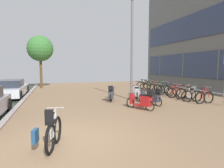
% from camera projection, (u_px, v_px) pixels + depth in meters
% --- Properties ---
extents(ground, '(21.00, 40.00, 0.13)m').
position_uv_depth(ground, '(120.00, 135.00, 5.88)').
color(ground, black).
extents(bicycle_foreground, '(0.83, 1.44, 1.14)m').
position_uv_depth(bicycle_foreground, '(52.00, 133.00, 4.87)').
color(bicycle_foreground, black).
rests_on(bicycle_foreground, ground).
extents(bicycle_rack_00, '(1.37, 0.48, 1.01)m').
position_uv_depth(bicycle_rack_00, '(204.00, 97.00, 10.78)').
color(bicycle_rack_00, black).
rests_on(bicycle_rack_00, ground).
extents(bicycle_rack_01, '(1.35, 0.47, 1.01)m').
position_uv_depth(bicycle_rack_01, '(192.00, 96.00, 11.41)').
color(bicycle_rack_01, black).
rests_on(bicycle_rack_01, ground).
extents(bicycle_rack_02, '(1.38, 0.51, 1.03)m').
position_uv_depth(bicycle_rack_02, '(186.00, 94.00, 12.16)').
color(bicycle_rack_02, black).
rests_on(bicycle_rack_02, ground).
extents(bicycle_rack_03, '(1.35, 0.51, 0.98)m').
position_uv_depth(bicycle_rack_03, '(177.00, 93.00, 12.83)').
color(bicycle_rack_03, black).
rests_on(bicycle_rack_03, ground).
extents(bicycle_rack_04, '(1.29, 0.48, 0.93)m').
position_uv_depth(bicycle_rack_04, '(173.00, 91.00, 13.61)').
color(bicycle_rack_04, black).
rests_on(bicycle_rack_04, ground).
extents(bicycle_rack_05, '(1.40, 0.48, 1.03)m').
position_uv_depth(bicycle_rack_05, '(164.00, 90.00, 14.24)').
color(bicycle_rack_05, black).
rests_on(bicycle_rack_05, ground).
extents(bicycle_rack_06, '(1.37, 0.47, 1.01)m').
position_uv_depth(bicycle_rack_06, '(161.00, 89.00, 14.99)').
color(bicycle_rack_06, black).
rests_on(bicycle_rack_06, ground).
extents(bicycle_rack_07, '(1.32, 0.48, 0.99)m').
position_uv_depth(bicycle_rack_07, '(155.00, 88.00, 15.66)').
color(bicycle_rack_07, black).
rests_on(bicycle_rack_07, ground).
extents(bicycle_rack_08, '(1.34, 0.48, 0.97)m').
position_uv_depth(bicycle_rack_08, '(150.00, 87.00, 16.35)').
color(bicycle_rack_08, black).
rests_on(bicycle_rack_08, ground).
extents(bicycle_rack_09, '(1.33, 0.48, 0.98)m').
position_uv_depth(bicycle_rack_09, '(147.00, 86.00, 17.10)').
color(bicycle_rack_09, black).
rests_on(bicycle_rack_09, ground).
extents(bicycle_rack_10, '(1.42, 0.52, 1.02)m').
position_uv_depth(bicycle_rack_10, '(144.00, 85.00, 17.81)').
color(bicycle_rack_10, black).
rests_on(bicycle_rack_10, ground).
extents(scooter_near, '(0.85, 1.75, 0.85)m').
position_uv_depth(scooter_near, '(137.00, 92.00, 12.39)').
color(scooter_near, black).
rests_on(scooter_near, ground).
extents(scooter_mid, '(0.99, 1.51, 1.04)m').
position_uv_depth(scooter_mid, '(143.00, 100.00, 9.20)').
color(scooter_mid, black).
rests_on(scooter_mid, ground).
extents(scooter_far, '(0.89, 1.73, 1.03)m').
position_uv_depth(scooter_far, '(111.00, 94.00, 11.57)').
color(scooter_far, black).
rests_on(scooter_far, ground).
extents(scooter_extra, '(0.81, 1.74, 0.99)m').
position_uv_depth(scooter_extra, '(153.00, 97.00, 10.38)').
color(scooter_extra, black).
rests_on(scooter_extra, ground).
extents(parked_car_far, '(1.84, 4.48, 1.22)m').
position_uv_depth(parked_car_far, '(11.00, 89.00, 13.22)').
color(parked_car_far, silver).
rests_on(parked_car_far, ground).
extents(lamp_post, '(0.20, 0.52, 6.52)m').
position_uv_depth(lamp_post, '(132.00, 44.00, 11.61)').
color(lamp_post, slate).
rests_on(lamp_post, ground).
extents(street_tree, '(2.51, 2.51, 5.18)m').
position_uv_depth(street_tree, '(40.00, 49.00, 18.19)').
color(street_tree, brown).
rests_on(street_tree, ground).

